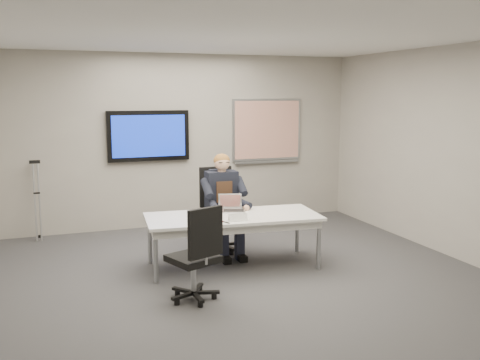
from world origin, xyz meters
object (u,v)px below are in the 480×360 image
object	(u,v)px
office_chair_near	(196,271)
laptop	(232,207)
seated_person	(226,215)
office_chair_far	(220,225)
conference_table	(233,221)

from	to	relation	value
office_chair_near	laptop	xyz separation A→B (m)	(0.82, 1.20, 0.39)
office_chair_near	seated_person	distance (m)	1.67
office_chair_far	laptop	size ratio (longest dim) A/B	3.05
conference_table	laptop	world-z (taller)	laptop
office_chair_near	laptop	world-z (taller)	office_chair_near
conference_table	office_chair_far	xyz separation A→B (m)	(0.07, 0.76, -0.23)
office_chair_far	office_chair_near	distance (m)	1.89
office_chair_near	conference_table	bearing A→B (deg)	-149.43
office_chair_far	seated_person	size ratio (longest dim) A/B	0.84
seated_person	laptop	size ratio (longest dim) A/B	3.62
office_chair_far	seated_person	xyz separation A→B (m)	(-0.00, -0.26, 0.19)
conference_table	seated_person	distance (m)	0.50
conference_table	office_chair_far	size ratio (longest dim) A/B	1.93
office_chair_far	laptop	bearing A→B (deg)	-88.88
conference_table	office_chair_far	bearing A→B (deg)	89.96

